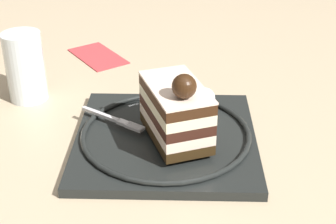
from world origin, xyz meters
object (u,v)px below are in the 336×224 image
(dessert_plate, at_px, (168,137))
(folded_napkin, at_px, (98,56))
(drink_glass_far, at_px, (25,69))
(cake_slice, at_px, (176,112))
(fork, at_px, (114,119))
(whipped_cream_dollop, at_px, (204,98))

(dessert_plate, bearing_deg, folded_napkin, 116.63)
(drink_glass_far, bearing_deg, dessert_plate, -28.27)
(cake_slice, relative_size, fork, 1.37)
(cake_slice, xyz_separation_m, fork, (-0.09, 0.04, -0.04))
(cake_slice, xyz_separation_m, drink_glass_far, (-0.24, 0.14, -0.01))
(dessert_plate, height_order, whipped_cream_dollop, whipped_cream_dollop)
(fork, bearing_deg, cake_slice, -25.25)
(cake_slice, height_order, whipped_cream_dollop, cake_slice)
(dessert_plate, height_order, fork, fork)
(fork, bearing_deg, whipped_cream_dollop, 20.38)
(fork, height_order, folded_napkin, fork)
(dessert_plate, relative_size, whipped_cream_dollop, 8.07)
(folded_napkin, bearing_deg, fork, -75.48)
(dessert_plate, distance_m, fork, 0.08)
(folded_napkin, bearing_deg, dessert_plate, -63.37)
(whipped_cream_dollop, height_order, folded_napkin, whipped_cream_dollop)
(cake_slice, height_order, fork, cake_slice)
(folded_napkin, bearing_deg, whipped_cream_dollop, -48.59)
(cake_slice, bearing_deg, fork, 154.75)
(dessert_plate, relative_size, drink_glass_far, 2.28)
(dessert_plate, distance_m, drink_glass_far, 0.27)
(cake_slice, bearing_deg, dessert_plate, 121.59)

